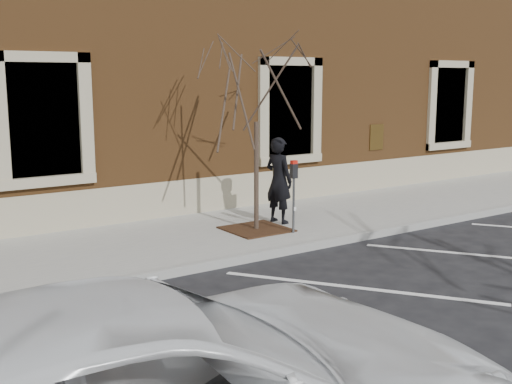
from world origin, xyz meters
TOP-DOWN VIEW (x-y plane):
  - ground at (0.00, 0.00)m, footprint 120.00×120.00m
  - sidewalk_near at (0.00, 1.75)m, footprint 40.00×3.50m
  - curb_near at (0.00, -0.05)m, footprint 40.00×0.12m
  - parking_stripes at (0.00, -2.20)m, footprint 28.00×4.40m
  - building_civic at (0.00, 7.74)m, footprint 40.00×8.62m
  - man at (1.31, 1.65)m, footprint 0.57×0.75m
  - parking_meter at (1.00, 0.74)m, footprint 0.13×0.10m
  - tree_grate at (0.53, 1.36)m, footprint 1.19×1.19m
  - sapling at (0.53, 1.36)m, footprint 2.39×2.39m

SIDE VIEW (x-z plane):
  - ground at x=0.00m, z-range 0.00..0.00m
  - parking_stripes at x=0.00m, z-range 0.00..0.01m
  - sidewalk_near at x=0.00m, z-range 0.00..0.15m
  - curb_near at x=0.00m, z-range 0.00..0.15m
  - tree_grate at x=0.53m, z-range 0.15..0.18m
  - man at x=1.31m, z-range 0.15..1.98m
  - parking_meter at x=1.00m, z-range 0.43..1.89m
  - sapling at x=0.53m, z-range 0.95..4.94m
  - building_civic at x=0.00m, z-range 0.00..8.00m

